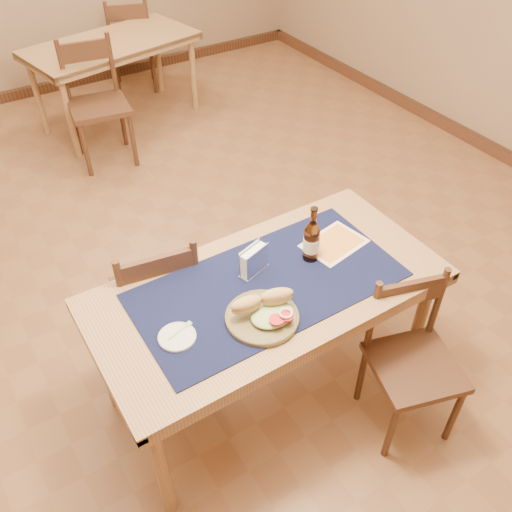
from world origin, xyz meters
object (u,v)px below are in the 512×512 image
chair_main_far (158,297)px  chair_main_near (412,358)px  back_table (112,51)px  napkin_holder (254,261)px  main_table (268,298)px  sandwich_plate (264,313)px  beer_bottle (312,240)px

chair_main_far → chair_main_near: size_ratio=1.07×
back_table → napkin_holder: 3.19m
main_table → sandwich_plate: bearing=-127.6°
back_table → chair_main_far: chair_main_far is taller
back_table → chair_main_near: size_ratio=1.89×
main_table → beer_bottle: size_ratio=5.55×
sandwich_plate → beer_bottle: beer_bottle is taller
napkin_holder → chair_main_near: bearing=-50.8°
back_table → beer_bottle: (-0.23, -3.21, 0.19)m
beer_bottle → chair_main_far: bearing=145.8°
back_table → napkin_holder: napkin_holder is taller
back_table → napkin_holder: (-0.51, -3.15, 0.15)m
back_table → chair_main_near: (-0.02, -3.75, -0.23)m
main_table → chair_main_far: chair_main_far is taller
chair_main_near → main_table: bearing=134.4°
main_table → back_table: 3.29m
chair_main_near → sandwich_plate: (-0.61, 0.33, 0.35)m
chair_main_near → back_table: bearing=89.7°
chair_main_far → beer_bottle: size_ratio=3.09×
beer_bottle → main_table: bearing=-170.6°
main_table → sandwich_plate: 0.24m
chair_main_near → beer_bottle: bearing=111.8°
main_table → beer_bottle: 0.33m
main_table → back_table: (0.50, 3.25, 0.00)m
beer_bottle → napkin_holder: 0.29m
chair_main_near → napkin_holder: 0.87m
back_table → chair_main_near: chair_main_near is taller
main_table → chair_main_far: (-0.36, 0.47, -0.21)m
beer_bottle → chair_main_near: bearing=-68.2°
chair_main_far → napkin_holder: bearing=-45.8°
chair_main_far → chair_main_near: bearing=-48.8°
back_table → beer_bottle: bearing=-94.2°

